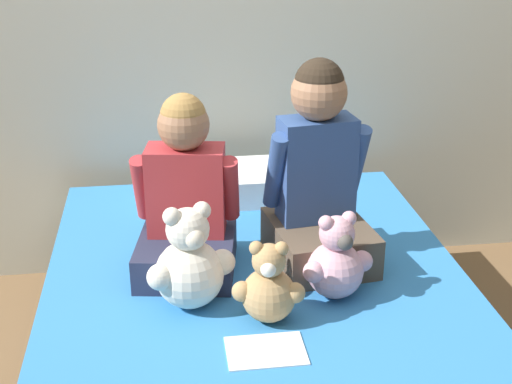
# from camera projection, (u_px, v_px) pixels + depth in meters

# --- Properties ---
(bed) EXTENTS (1.34, 2.03, 0.46)m
(bed) POSITION_uv_depth(u_px,v_px,m) (265.00, 373.00, 2.17)
(bed) COLOR #2D2D33
(bed) RESTS_ON ground_plane
(child_on_left) EXTENTS (0.36, 0.38, 0.57)m
(child_on_left) POSITION_uv_depth(u_px,v_px,m) (186.00, 200.00, 2.23)
(child_on_left) COLOR #282D47
(child_on_left) RESTS_ON bed
(child_on_right) EXTENTS (0.35, 0.39, 0.66)m
(child_on_right) POSITION_uv_depth(u_px,v_px,m) (318.00, 180.00, 2.26)
(child_on_right) COLOR brown
(child_on_right) RESTS_ON bed
(teddy_bear_held_by_left_child) EXTENTS (0.26, 0.20, 0.32)m
(teddy_bear_held_by_left_child) POSITION_uv_depth(u_px,v_px,m) (189.00, 264.00, 2.05)
(teddy_bear_held_by_left_child) COLOR silver
(teddy_bear_held_by_left_child) RESTS_ON bed
(teddy_bear_held_by_right_child) EXTENTS (0.22, 0.17, 0.27)m
(teddy_bear_held_by_right_child) POSITION_uv_depth(u_px,v_px,m) (336.00, 262.00, 2.10)
(teddy_bear_held_by_right_child) COLOR #DBA3B2
(teddy_bear_held_by_right_child) RESTS_ON bed
(teddy_bear_between_children) EXTENTS (0.20, 0.15, 0.25)m
(teddy_bear_between_children) POSITION_uv_depth(u_px,v_px,m) (269.00, 288.00, 1.99)
(teddy_bear_between_children) COLOR tan
(teddy_bear_between_children) RESTS_ON bed
(pillow_at_headboard) EXTENTS (0.45, 0.30, 0.11)m
(pillow_at_headboard) POSITION_uv_depth(u_px,v_px,m) (235.00, 183.00, 2.81)
(pillow_at_headboard) COLOR white
(pillow_at_headboard) RESTS_ON bed
(sign_card) EXTENTS (0.21, 0.15, 0.00)m
(sign_card) POSITION_uv_depth(u_px,v_px,m) (266.00, 351.00, 1.89)
(sign_card) COLOR white
(sign_card) RESTS_ON bed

